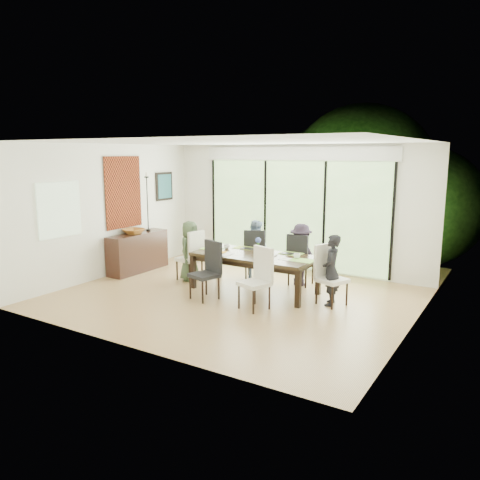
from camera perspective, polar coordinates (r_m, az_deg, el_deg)
The scene contains 62 objects.
floor at distance 8.32m, azimuth -0.91°, elevation -7.09°, with size 6.00×5.00×0.01m, color olive.
ceiling at distance 7.92m, azimuth -0.97°, elevation 11.92°, with size 6.00×5.00×0.01m, color white.
wall_back at distance 10.20m, azimuth 6.70°, elevation 3.93°, with size 6.00×0.02×2.70m, color white.
wall_front at distance 6.08m, azimuth -13.79°, elevation -0.84°, with size 6.00×0.02×2.70m, color beige.
wall_left at distance 9.94m, azimuth -15.74°, elevation 3.44°, with size 0.02×5.00×2.70m, color beige.
wall_right at distance 6.89m, azimuth 20.65°, elevation 0.11°, with size 0.02×5.00×2.70m, color white.
glass_doors at distance 10.18m, azimuth 6.58°, elevation 3.07°, with size 4.20×0.02×2.30m, color #598C3F.
blinds_header at distance 10.08m, azimuth 6.72°, elevation 10.41°, with size 4.40×0.06×0.28m, color white.
mullion_a at distance 11.21m, azimuth -3.22°, elevation 3.82°, with size 0.05×0.04×2.30m, color black.
mullion_b at distance 10.48m, azimuth 3.09°, elevation 3.34°, with size 0.05×0.04×2.30m, color black.
mullion_c at distance 9.90m, azimuth 10.23°, elevation 2.76°, with size 0.05×0.04×2.30m, color black.
mullion_d at distance 9.48m, azimuth 18.12°, elevation 2.06°, with size 0.05×0.04×2.30m, color black.
side_window at distance 9.13m, azimuth -21.15°, elevation 3.46°, with size 0.02×0.90×1.00m, color #8CAD7F.
deck at distance 11.24m, azimuth 8.47°, elevation -2.74°, with size 6.00×1.80×0.10m, color brown.
rail_top at distance 11.85m, azimuth 10.08°, elevation 0.86°, with size 6.00×0.08×0.06m, color brown.
foliage_left at distance 13.38m, azimuth 4.59°, elevation 5.93°, with size 3.20×3.20×3.20m, color #14380F.
foliage_mid at distance 13.08m, azimuth 14.51°, elevation 7.11°, with size 4.00×4.00×4.00m, color #14380F.
foliage_right at distance 11.92m, azimuth 21.53°, elevation 3.79°, with size 2.80×2.80×2.80m, color #14380F.
foliage_far at distance 14.07m, azimuth 11.43°, elevation 6.73°, with size 3.60×3.60×3.60m, color #14380F.
table_top at distance 8.54m, azimuth 1.76°, elevation -1.94°, with size 2.23×1.02×0.06m, color black.
table_apron at distance 8.56m, azimuth 1.76°, elevation -2.48°, with size 2.04×0.84×0.09m, color black.
table_leg_fl at distance 8.86m, azimuth -5.73°, elevation -3.85°, with size 0.08×0.08×0.64m, color black.
table_leg_fr at distance 7.78m, azimuth 7.09°, elevation -5.93°, with size 0.08×0.08×0.64m, color black.
table_leg_bl at distance 9.53m, azimuth -2.60°, elevation -2.76°, with size 0.08×0.08×0.64m, color black.
table_leg_br at distance 8.54m, azimuth 9.51°, elevation -4.49°, with size 0.08×0.08×0.64m, color black.
chair_left_end at distance 9.39m, azimuth -6.21°, elevation -1.82°, with size 0.43×0.43×1.02m, color silver, non-canonical shape.
chair_right_end at distance 7.96m, azimuth 11.18°, elevation -4.24°, with size 0.43×0.43×1.02m, color white, non-canonical shape.
chair_far_left at distance 9.51m, azimuth 1.96°, elevation -1.61°, with size 0.43×0.43×1.02m, color black, non-canonical shape.
chair_far_right at distance 9.07m, azimuth 7.46°, elevation -2.30°, with size 0.43×0.43×1.02m, color black, non-canonical shape.
chair_near_left at distance 8.13m, azimuth -4.38°, elevation -3.75°, with size 0.43×0.43×1.02m, color black, non-canonical shape.
chair_near_right at distance 7.60m, azimuth 1.75°, elevation -4.74°, with size 0.43×0.43×1.02m, color white, non-canonical shape.
person_left_end at distance 9.36m, azimuth -6.12°, elevation -1.31°, with size 0.56×0.35×1.20m, color #3F5136.
person_right_end at distance 7.94m, azimuth 11.07°, elevation -3.61°, with size 0.56×0.35×1.20m, color black.
person_far_left at distance 9.48m, azimuth 1.90°, elevation -1.11°, with size 0.56×0.35×1.20m, color #7D95B5.
person_far_right at distance 9.04m, azimuth 7.42°, elevation -1.78°, with size 0.56×0.35×1.20m, color #261D2C.
placemat_left at distance 9.03m, azimuth -3.47°, elevation -1.06°, with size 0.41×0.30×0.01m, color #8BC446.
placemat_right at distance 8.11m, azimuth 7.59°, elevation -2.48°, with size 0.41×0.30×0.01m, color #7BB741.
placemat_far_l at distance 9.09m, azimuth 0.56°, elevation -0.96°, with size 0.41×0.30×0.01m, color #91AC3D.
placemat_far_r at distance 8.63m, azimuth 6.26°, elevation -1.65°, with size 0.41×0.30×0.01m, color #7AA33A.
placemat_paper at distance 8.57m, azimuth -2.43°, elevation -1.69°, with size 0.41×0.30×0.01m, color white.
tablet_far_l at distance 9.00m, azimuth 0.94°, elevation -1.03°, with size 0.24×0.17×0.01m, color black.
tablet_far_r at distance 8.61m, azimuth 5.81°, elevation -1.63°, with size 0.22×0.16×0.01m, color black.
papers at distance 8.17m, azimuth 5.85°, elevation -2.35°, with size 0.28×0.20×0.00m, color white.
platter_base at distance 8.57m, azimuth -2.43°, elevation -1.60°, with size 0.24×0.24×0.02m, color white.
platter_snacks at distance 8.56m, azimuth -2.43°, elevation -1.49°, with size 0.19×0.19×0.01m, color orange.
vase at distance 8.54m, azimuth 2.22°, elevation -1.37°, with size 0.07×0.07×0.11m, color silver.
hyacinth_stems at distance 8.52m, azimuth 2.23°, elevation -0.63°, with size 0.04×0.04×0.15m, color #337226.
hyacinth_blooms at distance 8.50m, azimuth 2.23°, elevation -0.02°, with size 0.10×0.10×0.10m, color #475DB3.
laptop at distance 8.90m, azimuth -3.31°, elevation -1.18°, with size 0.31×0.20×0.02m, color silver.
cup_a at distance 9.01m, azimuth -1.62°, elevation -0.80°, with size 0.12×0.12×0.09m, color white.
cup_b at distance 8.37m, azimuth 2.31°, elevation -1.71°, with size 0.09×0.09×0.09m, color white.
cup_c at distance 8.25m, azimuth 6.93°, elevation -1.94°, with size 0.12×0.12×0.09m, color white.
book at distance 8.46m, azimuth 3.40°, elevation -1.83°, with size 0.15×0.21×0.02m, color white.
sideboard at distance 10.29m, azimuth -12.34°, elevation -1.46°, with size 0.42×1.48×0.83m, color black.
bowl at distance 10.13m, azimuth -12.83°, elevation 1.04°, with size 0.44×0.44×0.11m, color #90571F.
candlestick_base at distance 10.46m, azimuth -11.10°, elevation 1.20°, with size 0.09×0.09×0.04m, color black.
candlestick_shaft at distance 10.38m, azimuth -11.22°, elevation 4.37°, with size 0.02×0.02×1.15m, color black.
candlestick_pan at distance 10.34m, azimuth -11.33°, elevation 7.52°, with size 0.09×0.09×0.03m, color black.
candle at distance 10.33m, azimuth -11.35°, elevation 7.83°, with size 0.03×0.03×0.09m, color silver.
tapestry at distance 10.15m, azimuth -14.03°, elevation 5.65°, with size 0.02×1.00×1.50m, color maroon.
art_frame at distance 11.10m, azimuth -9.22°, elevation 6.48°, with size 0.03×0.55×0.65m, color black.
art_canvas at distance 11.08m, azimuth -9.15°, elevation 6.48°, with size 0.01×0.45×0.55m, color #1A4B55.
Camera 1 is at (4.27, -6.67, 2.53)m, focal length 35.00 mm.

